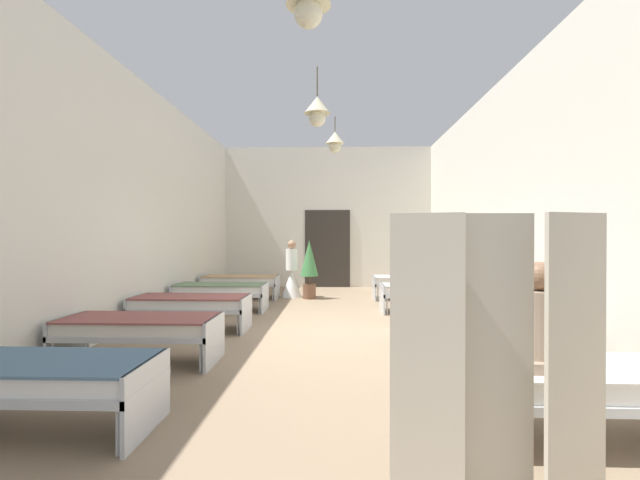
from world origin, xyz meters
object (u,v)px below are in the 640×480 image
(privacy_screen, at_px, (499,360))
(bed_left_row_1, at_px, (140,328))
(bed_right_row_1, at_px, (493,330))
(bed_right_row_2, at_px, (452,305))
(bed_left_row_0, at_px, (34,377))
(bed_left_row_4, at_px, (241,281))
(nurse_near_aisle, at_px, (292,277))
(potted_plant, at_px, (309,264))
(bed_right_row_0, at_px, (583,383))
(bed_left_row_3, at_px, (221,290))
(bed_left_row_2, at_px, (191,304))
(patient_seated_primary, at_px, (465,295))
(bed_right_row_3, at_px, (427,291))
(patient_seated_secondary, at_px, (539,328))
(bed_right_row_4, at_px, (411,282))

(privacy_screen, bearing_deg, bed_left_row_1, 138.22)
(bed_right_row_1, height_order, privacy_screen, privacy_screen)
(bed_right_row_2, bearing_deg, bed_left_row_0, -138.65)
(bed_right_row_1, height_order, bed_left_row_4, same)
(bed_right_row_2, relative_size, bed_left_row_4, 1.00)
(nurse_near_aisle, height_order, potted_plant, nurse_near_aisle)
(bed_right_row_0, xyz_separation_m, bed_left_row_3, (-4.32, 5.70, 0.00))
(bed_left_row_1, height_order, potted_plant, potted_plant)
(bed_right_row_0, relative_size, bed_left_row_2, 1.00)
(bed_right_row_2, height_order, patient_seated_primary, patient_seated_primary)
(bed_left_row_0, distance_m, bed_left_row_2, 3.80)
(bed_left_row_2, xyz_separation_m, bed_right_row_2, (4.32, 0.00, 0.00))
(bed_left_row_4, bearing_deg, bed_left_row_1, -90.00)
(bed_left_row_2, relative_size, bed_right_row_3, 1.00)
(bed_left_row_4, bearing_deg, bed_right_row_3, -23.75)
(bed_left_row_0, relative_size, bed_left_row_3, 1.00)
(bed_left_row_3, distance_m, bed_left_row_4, 1.90)
(bed_right_row_0, height_order, bed_left_row_1, same)
(nurse_near_aisle, distance_m, potted_plant, 0.66)
(bed_right_row_0, relative_size, patient_seated_secondary, 2.38)
(bed_right_row_1, relative_size, patient_seated_primary, 2.38)
(bed_right_row_3, height_order, bed_left_row_4, same)
(bed_left_row_0, xyz_separation_m, bed_right_row_4, (4.32, 7.60, 0.00))
(bed_left_row_3, relative_size, bed_right_row_4, 1.00)
(bed_right_row_3, bearing_deg, bed_right_row_2, -90.00)
(bed_right_row_3, height_order, potted_plant, potted_plant)
(bed_right_row_1, xyz_separation_m, bed_right_row_4, (0.00, 5.70, 0.00))
(bed_right_row_2, distance_m, bed_right_row_3, 1.90)
(bed_right_row_1, bearing_deg, bed_right_row_3, 90.00)
(bed_left_row_0, relative_size, potted_plant, 1.28)
(bed_right_row_1, relative_size, bed_right_row_3, 1.00)
(bed_right_row_0, xyz_separation_m, bed_right_row_2, (0.00, 3.80, 0.00))
(bed_left_row_4, bearing_deg, nurse_near_aisle, 12.45)
(bed_right_row_2, distance_m, privacy_screen, 4.78)
(bed_left_row_3, height_order, potted_plant, potted_plant)
(bed_left_row_2, height_order, bed_right_row_4, same)
(bed_left_row_1, bearing_deg, patient_seated_primary, -0.65)
(bed_left_row_2, bearing_deg, bed_right_row_2, 0.00)
(nurse_near_aisle, bearing_deg, bed_left_row_4, 109.65)
(privacy_screen, bearing_deg, potted_plant, 98.40)
(bed_right_row_1, relative_size, nurse_near_aisle, 1.28)
(nurse_near_aisle, distance_m, patient_seated_secondary, 8.38)
(bed_right_row_3, distance_m, nurse_near_aisle, 3.75)
(bed_left_row_0, xyz_separation_m, bed_left_row_4, (0.00, 7.60, 0.00))
(bed_right_row_0, distance_m, bed_right_row_1, 1.90)
(bed_left_row_0, distance_m, bed_right_row_0, 4.32)
(bed_right_row_1, bearing_deg, bed_right_row_2, 90.00)
(bed_right_row_4, height_order, nurse_near_aisle, nurse_near_aisle)
(bed_left_row_0, distance_m, bed_left_row_3, 5.70)
(patient_seated_secondary, bearing_deg, bed_left_row_2, 135.92)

